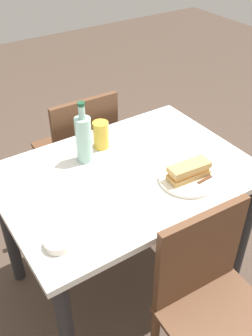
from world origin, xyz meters
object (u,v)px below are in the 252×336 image
Objects in this scene: chair_far at (212,301)px; olive_bowl at (58,243)px; dining_table at (126,192)px; beer_glass at (101,135)px; water_bottle at (84,138)px; baguette_sandwich_near at (189,171)px; chair_near at (80,150)px; knife_near at (198,183)px; plate_near at (188,179)px.

chair_far is 0.61m from olive_bowl.
dining_table is at bearing -152.22° from olive_bowl.
olive_bowl is (0.44, 0.45, -0.05)m from beer_glass.
beer_glass reaches higher than dining_table.
dining_table is 3.77× the size of water_bottle.
baguette_sandwich_near is 0.47m from water_bottle.
chair_near is 4.70× the size of knife_near.
dining_table is 8.21× the size of beer_glass.
chair_far reaches higher than knife_near.
water_bottle is at bearing -81.77° from chair_far.
dining_table is 4.36× the size of plate_near.
plate_near is 1.88× the size of beer_glass.
baguette_sandwich_near is at bearing -82.70° from knife_near.
knife_near is (-0.01, 0.06, -0.03)m from baguette_sandwich_near.
dining_table is 0.59m from chair_near.
dining_table is 0.30m from plate_near.
olive_bowl is at bearing 27.78° from dining_table.
baguette_sandwich_near is 0.65× the size of water_bottle.
knife_near is (-0.01, 0.06, 0.01)m from plate_near.
olive_bowl reaches higher than knife_near.
beer_glass is (-0.01, -0.23, 0.18)m from dining_table.
chair_far reaches higher than plate_near.
olive_bowl reaches higher than dining_table.
beer_glass reaches higher than olive_bowl.
knife_near is 0.63× the size of water_bottle.
plate_near is 0.04m from baguette_sandwich_near.
chair_far is 0.84m from water_bottle.
olive_bowl is at bearing 3.03° from baguette_sandwich_near.
plate_near is 2.52× the size of olive_bowl.
knife_near reaches higher than plate_near.
dining_table is 11.02× the size of olive_bowl.
baguette_sandwich_near is at bearing 99.12° from chair_near.
knife_near is at bearing 99.00° from chair_near.
water_bottle is (0.30, -0.42, 0.10)m from knife_near.
beer_glass is at bearing -90.40° from chair_far.
chair_near is at bearing -98.32° from beer_glass.
olive_bowl is (0.32, 0.40, -0.10)m from water_bottle.
chair_far is 0.49m from plate_near.
olive_bowl is (0.43, -0.35, 0.25)m from chair_far.
baguette_sandwich_near reaches higher than plate_near.
water_bottle is 2.93× the size of olive_bowl.
beer_glass reaches higher than plate_near.
water_bottle is (0.29, -0.37, 0.07)m from baguette_sandwich_near.
knife_near is at bearing 110.96° from beer_glass.
dining_table is at bearing 84.00° from chair_near.
beer_glass is at bearing -67.39° from plate_near.
plate_near is 0.48m from water_bottle.
water_bottle reaches higher than chair_near.
baguette_sandwich_near reaches higher than dining_table.
olive_bowl is (0.61, 0.03, -0.03)m from baguette_sandwich_near.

